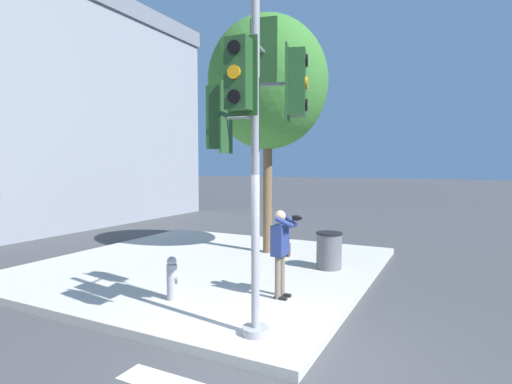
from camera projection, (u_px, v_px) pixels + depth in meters
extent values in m
plane|color=#424244|center=(277.00, 357.00, 5.47)|extent=(160.00, 160.00, 0.00)
cube|color=#BCB7AD|center=(207.00, 266.00, 10.16)|extent=(8.00, 8.00, 0.16)
cylinder|color=#939399|center=(255.00, 331.00, 5.83)|extent=(0.39, 0.39, 0.12)
cylinder|color=#939399|center=(255.00, 168.00, 5.67)|extent=(0.12, 0.12, 4.63)
cylinder|color=#939399|center=(238.00, 117.00, 5.71)|extent=(0.10, 0.40, 0.05)
cube|color=#234C23|center=(218.00, 118.00, 5.81)|extent=(0.33, 0.28, 0.90)
cube|color=#234C23|center=(226.00, 118.00, 5.77)|extent=(0.42, 0.08, 1.02)
cylinder|color=black|center=(209.00, 98.00, 5.84)|extent=(0.17, 0.05, 0.17)
cylinder|color=orange|center=(209.00, 119.00, 5.86)|extent=(0.17, 0.05, 0.17)
cylinder|color=black|center=(210.00, 139.00, 5.88)|extent=(0.17, 0.05, 0.17)
cylinder|color=#939399|center=(274.00, 84.00, 5.54)|extent=(0.16, 0.40, 0.05)
cube|color=#234C23|center=(297.00, 83.00, 5.49)|extent=(0.35, 0.31, 0.90)
cube|color=#234C23|center=(287.00, 84.00, 5.51)|extent=(0.41, 0.14, 1.02)
cylinder|color=black|center=(307.00, 61.00, 5.44)|extent=(0.17, 0.08, 0.17)
cylinder|color=orange|center=(307.00, 83.00, 5.46)|extent=(0.17, 0.08, 0.17)
cylinder|color=black|center=(306.00, 105.00, 5.48)|extent=(0.17, 0.08, 0.17)
cylinder|color=#939399|center=(248.00, 79.00, 5.35)|extent=(0.40, 0.08, 0.05)
cube|color=#234C23|center=(238.00, 74.00, 5.05)|extent=(0.26, 0.32, 0.90)
cube|color=#234C23|center=(242.00, 76.00, 5.18)|extent=(0.06, 0.42, 1.02)
cylinder|color=black|center=(234.00, 47.00, 4.91)|extent=(0.04, 0.17, 0.17)
cylinder|color=orange|center=(234.00, 72.00, 4.93)|extent=(0.04, 0.17, 0.17)
cylinder|color=black|center=(234.00, 96.00, 4.95)|extent=(0.04, 0.17, 0.17)
cylinder|color=#939399|center=(260.00, 48.00, 5.81)|extent=(0.40, 0.13, 0.05)
cube|color=#234C23|center=(266.00, 54.00, 6.11)|extent=(0.29, 0.34, 0.90)
cube|color=#234C23|center=(264.00, 52.00, 5.99)|extent=(0.10, 0.42, 1.02)
cylinder|color=black|center=(268.00, 37.00, 6.22)|extent=(0.06, 0.17, 0.17)
cylinder|color=orange|center=(268.00, 57.00, 6.24)|extent=(0.06, 0.17, 0.17)
cylinder|color=black|center=(268.00, 76.00, 6.26)|extent=(0.06, 0.17, 0.17)
cube|color=black|center=(281.00, 298.00, 7.37)|extent=(0.09, 0.24, 0.05)
cube|color=black|center=(285.00, 295.00, 7.55)|extent=(0.09, 0.24, 0.05)
cylinder|color=#6B6051|center=(278.00, 278.00, 7.37)|extent=(0.11, 0.11, 0.81)
cylinder|color=#6B6051|center=(282.00, 275.00, 7.55)|extent=(0.11, 0.11, 0.81)
cube|color=navy|center=(280.00, 240.00, 7.42)|extent=(0.40, 0.22, 0.57)
sphere|color=tan|center=(280.00, 216.00, 7.39)|extent=(0.21, 0.21, 0.21)
cube|color=black|center=(296.00, 218.00, 7.25)|extent=(0.12, 0.10, 0.09)
cylinder|color=black|center=(299.00, 218.00, 7.22)|extent=(0.06, 0.08, 0.06)
cylinder|color=navy|center=(284.00, 222.00, 7.21)|extent=(0.23, 0.35, 0.23)
cylinder|color=navy|center=(290.00, 220.00, 7.45)|extent=(0.23, 0.35, 0.23)
cube|color=brown|center=(285.00, 249.00, 7.69)|extent=(0.10, 0.20, 0.26)
cylinder|color=brown|center=(268.00, 189.00, 11.27)|extent=(0.26, 0.26, 3.60)
ellipsoid|color=#38752D|center=(268.00, 83.00, 11.07)|extent=(3.33, 3.33, 3.66)
cylinder|color=#99999E|center=(172.00, 282.00, 7.35)|extent=(0.20, 0.20, 0.66)
sphere|color=#99999E|center=(172.00, 261.00, 7.32)|extent=(0.18, 0.18, 0.18)
cylinder|color=#99999E|center=(178.00, 279.00, 7.28)|extent=(0.09, 0.06, 0.09)
cylinder|color=#5B5B60|center=(329.00, 251.00, 9.56)|extent=(0.60, 0.60, 0.84)
cylinder|color=black|center=(329.00, 233.00, 9.54)|extent=(0.63, 0.63, 0.04)
cube|color=gray|center=(13.00, 126.00, 20.30)|extent=(12.51, 13.98, 9.26)
cube|color=slate|center=(9.00, 25.00, 19.96)|extent=(12.71, 14.18, 0.80)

